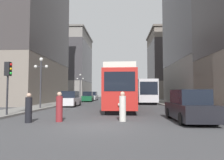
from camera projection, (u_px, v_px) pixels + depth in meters
name	position (u px, v px, depth m)	size (l,w,h in m)	color
ground_plane	(98.00, 127.00, 9.83)	(200.00, 200.00, 0.00)	#424244
sidewalk_left	(85.00, 99.00, 50.08)	(3.08, 120.00, 0.15)	gray
sidewalk_right	(149.00, 99.00, 49.37)	(3.08, 120.00, 0.15)	gray
streetcar	(123.00, 88.00, 20.64)	(3.13, 12.41, 3.89)	black
transit_bus	(144.00, 91.00, 32.73)	(2.70, 12.14, 3.45)	black
parked_car_left_near	(70.00, 99.00, 24.61)	(1.91, 4.44, 1.82)	black
parked_car_left_mid	(93.00, 96.00, 43.69)	(1.92, 4.98, 1.82)	black
parked_car_right_far	(189.00, 107.00, 11.81)	(1.92, 4.76, 1.82)	black
parked_car_left_far	(88.00, 97.00, 37.38)	(2.03, 4.40, 1.82)	black
pedestrian_crossing_near	(59.00, 108.00, 11.71)	(0.38, 0.38, 1.69)	maroon
pedestrian_crossing_far	(123.00, 107.00, 11.88)	(0.38, 0.38, 1.71)	beige
pedestrian_on_sidewalk	(29.00, 109.00, 11.32)	(0.36, 0.36, 1.63)	black
traffic_light_near_left	(8.00, 74.00, 14.12)	(0.47, 0.36, 3.60)	#232328
lamp_post_left_near	(41.00, 74.00, 20.45)	(1.41, 0.36, 4.99)	#333338
lamp_post_left_far	(80.00, 83.00, 39.94)	(1.41, 0.36, 5.10)	#333338
building_left_corner	(23.00, 17.00, 32.67)	(10.80, 17.93, 26.58)	slate
building_left_midblock	(63.00, 65.00, 64.53)	(16.15, 18.90, 20.08)	gray
building_right_corner	(214.00, 13.00, 29.82)	(10.93, 22.46, 25.61)	gray
building_right_midblock	(175.00, 64.00, 57.70)	(14.41, 15.00, 18.65)	slate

